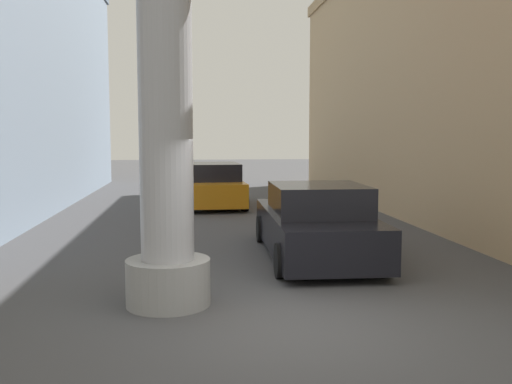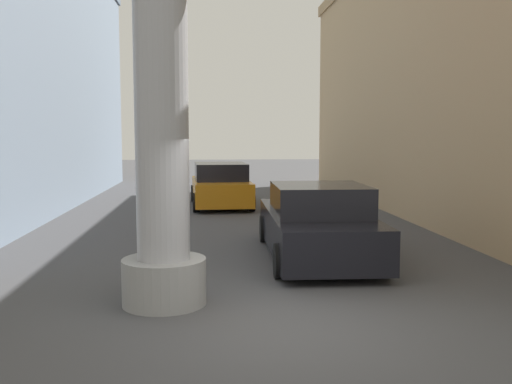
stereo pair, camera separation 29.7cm
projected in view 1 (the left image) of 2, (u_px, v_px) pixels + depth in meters
ground_plane at (232, 219)px, 17.48m from camera, size 86.06×86.06×0.00m
building_right at (512, 74)px, 19.11m from camera, size 9.14×23.68×9.21m
street_lamp at (466, 63)px, 13.31m from camera, size 2.95×0.28×6.88m
traffic_light_mast at (20, 53)px, 9.93m from camera, size 4.84×0.32×5.64m
car_lead at (315, 224)px, 11.89m from camera, size 2.19×5.06×1.56m
car_far at (213, 186)px, 20.50m from camera, size 2.24×4.45×1.56m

